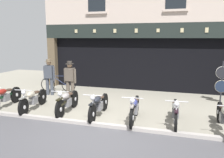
# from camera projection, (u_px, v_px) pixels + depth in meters

# --- Properties ---
(ground) EXTENTS (21.78, 22.00, 0.18)m
(ground) POSITION_uv_depth(u_px,v_px,m) (88.00, 143.00, 6.02)
(ground) COLOR gray
(shop_facade) EXTENTS (10.08, 4.42, 5.94)m
(shop_facade) POSITION_uv_depth(u_px,v_px,m) (143.00, 55.00, 13.26)
(shop_facade) COLOR black
(shop_facade) RESTS_ON ground
(motorcycle_far_left) EXTENTS (0.62, 2.00, 0.92)m
(motorcycle_far_left) POSITION_uv_depth(u_px,v_px,m) (5.00, 96.00, 8.86)
(motorcycle_far_left) COLOR black
(motorcycle_far_left) RESTS_ON ground
(motorcycle_left) EXTENTS (0.62, 2.03, 0.91)m
(motorcycle_left) POSITION_uv_depth(u_px,v_px,m) (33.00, 99.00, 8.55)
(motorcycle_left) COLOR black
(motorcycle_left) RESTS_ON ground
(motorcycle_center_left) EXTENTS (0.62, 1.98, 0.92)m
(motorcycle_center_left) POSITION_uv_depth(u_px,v_px,m) (67.00, 101.00, 8.22)
(motorcycle_center_left) COLOR black
(motorcycle_center_left) RESTS_ON ground
(motorcycle_center) EXTENTS (0.62, 2.06, 0.90)m
(motorcycle_center) POSITION_uv_depth(u_px,v_px,m) (99.00, 105.00, 7.81)
(motorcycle_center) COLOR black
(motorcycle_center) RESTS_ON ground
(motorcycle_center_right) EXTENTS (0.62, 1.98, 0.94)m
(motorcycle_center_right) POSITION_uv_depth(u_px,v_px,m) (134.00, 108.00, 7.36)
(motorcycle_center_right) COLOR black
(motorcycle_center_right) RESTS_ON ground
(motorcycle_right) EXTENTS (0.62, 1.95, 0.91)m
(motorcycle_right) POSITION_uv_depth(u_px,v_px,m) (175.00, 111.00, 7.11)
(motorcycle_right) COLOR black
(motorcycle_right) RESTS_ON ground
(motorcycle_far_right) EXTENTS (0.62, 2.07, 0.91)m
(motorcycle_far_right) POSITION_uv_depth(u_px,v_px,m) (224.00, 116.00, 6.63)
(motorcycle_far_right) COLOR black
(motorcycle_far_right) RESTS_ON ground
(salesman_left) EXTENTS (0.56, 0.35, 1.66)m
(salesman_left) POSITION_uv_depth(u_px,v_px,m) (49.00, 75.00, 10.74)
(salesman_left) COLOR #3D424C
(salesman_left) RESTS_ON ground
(shopkeeper_center) EXTENTS (0.56, 0.35, 1.66)m
(shopkeeper_center) POSITION_uv_depth(u_px,v_px,m) (70.00, 79.00, 9.83)
(shopkeeper_center) COLOR brown
(shopkeeper_center) RESTS_ON ground
(tyre_sign_pole) EXTENTS (0.51, 0.06, 1.71)m
(tyre_sign_pole) POSITION_uv_depth(u_px,v_px,m) (222.00, 80.00, 9.36)
(tyre_sign_pole) COLOR #232328
(tyre_sign_pole) RESTS_ON ground
(advert_board_near) EXTENTS (0.77, 0.03, 0.94)m
(advert_board_near) POSITION_uv_depth(u_px,v_px,m) (103.00, 55.00, 12.24)
(advert_board_near) COLOR silver
(advert_board_far) EXTENTS (0.79, 0.03, 1.02)m
(advert_board_far) POSITION_uv_depth(u_px,v_px,m) (83.00, 54.00, 12.57)
(advert_board_far) COLOR silver
(leaning_bicycle) EXTENTS (1.72, 0.55, 0.94)m
(leaning_bicycle) POSITION_uv_depth(u_px,v_px,m) (58.00, 84.00, 11.52)
(leaning_bicycle) COLOR black
(leaning_bicycle) RESTS_ON ground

